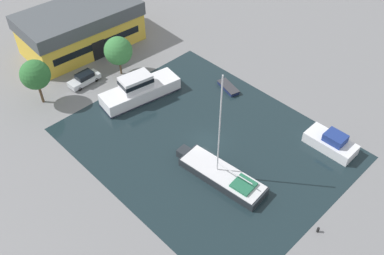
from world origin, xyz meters
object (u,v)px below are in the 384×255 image
Objects in this scene: warehouse_building at (81,28)px; sailboat_moored at (221,175)px; cabin_boat at (331,143)px; quay_tree_by_water at (35,75)px; small_dinghy at (228,87)px; quay_tree_near_building at (118,51)px; motor_cruiser at (139,90)px; parked_car at (84,79)px.

sailboat_moored reaches higher than warehouse_building.
cabin_boat is at bearing -75.01° from warehouse_building.
sailboat_moored is 2.30× the size of cabin_boat.
quay_tree_by_water is 26.67m from small_dinghy.
warehouse_building is 2.85× the size of quay_tree_by_water.
sailboat_moored is (-4.38, -24.70, -3.39)m from quay_tree_near_building.
sailboat_moored reaches higher than small_dinghy.
warehouse_building is 10.51m from quay_tree_near_building.
motor_cruiser is (10.32, -8.79, -3.25)m from quay_tree_by_water.
motor_cruiser is at bearing 159.31° from small_dinghy.
quay_tree_by_water is 1.38× the size of parked_car.
small_dinghy is 0.65× the size of cabin_boat.
quay_tree_by_water is at bearing 169.05° from quay_tree_near_building.
warehouse_building is 1.61× the size of motor_cruiser.
small_dinghy is at bearing -67.80° from warehouse_building.
cabin_boat is (20.93, -33.12, -3.72)m from quay_tree_by_water.
warehouse_building is at bearing -35.50° from parked_car.
warehouse_building is 42.25m from cabin_boat.
quay_tree_near_building is at bearing 137.14° from small_dinghy.
quay_tree_near_building is (-0.37, -10.48, 0.68)m from warehouse_building.
warehouse_building is 10.72m from parked_car.
warehouse_building is 3.93× the size of parked_car.
motor_cruiser reaches higher than cabin_boat.
quay_tree_near_building is 0.97× the size of cabin_boat.
quay_tree_near_building reaches higher than motor_cruiser.
quay_tree_near_building is 1.26× the size of parked_car.
parked_car is 35.57m from cabin_boat.
cabin_boat is at bearing -30.07° from sailboat_moored.
quay_tree_near_building is 0.42× the size of sailboat_moored.
motor_cruiser is 12.84m from small_dinghy.
motor_cruiser is (2.76, 18.22, 0.75)m from sailboat_moored.
parked_car reaches higher than small_dinghy.
warehouse_building is 1.31× the size of sailboat_moored.
quay_tree_near_building is at bearing 74.43° from sailboat_moored.
sailboat_moored reaches higher than cabin_boat.
sailboat_moored reaches higher than quay_tree_near_building.
motor_cruiser is at bearing 113.07° from cabin_boat.
quay_tree_by_water is at bearing -143.21° from warehouse_building.
warehouse_building is 35.60m from sailboat_moored.
cabin_boat is (0.22, -16.89, 0.63)m from small_dinghy.
quay_tree_by_water is 0.57× the size of motor_cruiser.
warehouse_building reaches higher than quay_tree_near_building.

